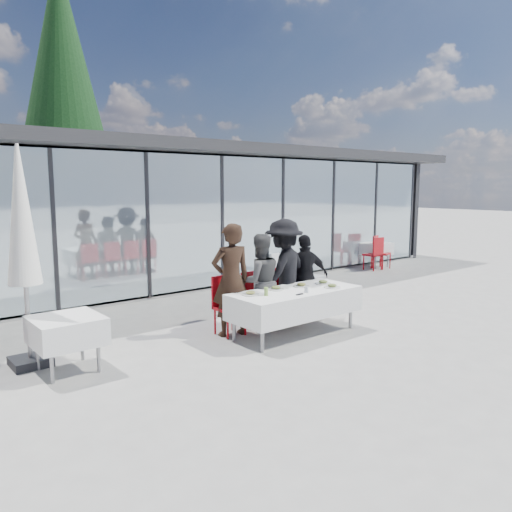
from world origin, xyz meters
The scene contains 26 objects.
ground centered at (0.00, 0.00, 0.00)m, with size 90.00×90.00×0.00m, color #9E9C96.
pavilion centered at (2.00, 8.16, 2.15)m, with size 14.80×8.80×3.44m.
dining_table centered at (-0.23, 0.17, 0.54)m, with size 2.26×0.96×0.75m.
diner_a centered at (-1.08, 0.80, 0.93)m, with size 0.68×0.68×1.86m, color #301F15.
diner_chair_a centered at (-1.08, 0.92, 0.54)m, with size 0.44×0.44×0.97m.
diner_b centered at (-0.47, 0.80, 0.83)m, with size 0.80×0.80×1.65m, color #4F4F4F.
diner_chair_b centered at (-0.47, 0.92, 0.54)m, with size 0.44×0.44×0.97m.
diner_c centered at (0.09, 0.80, 0.94)m, with size 1.21×1.21×1.88m, color black.
diner_chair_c centered at (0.09, 0.92, 0.54)m, with size 0.44×0.44×0.97m.
diner_d centered at (0.62, 0.80, 0.78)m, with size 0.92×0.92×1.57m, color black.
diner_chair_d centered at (0.62, 0.92, 0.54)m, with size 0.44×0.44×0.97m.
plate_a centered at (-1.04, 0.34, 0.77)m, with size 0.28×0.28×0.07m.
plate_b centered at (-0.46, 0.39, 0.77)m, with size 0.28×0.28×0.07m.
plate_c centered at (0.05, 0.31, 0.77)m, with size 0.28×0.28×0.07m.
plate_d centered at (0.52, 0.25, 0.77)m, with size 0.28×0.28×0.07m.
plate_extra centered at (0.39, -0.08, 0.77)m, with size 0.28×0.28×0.07m.
juice_bottle centered at (-0.88, 0.14, 0.82)m, with size 0.06×0.06×0.14m, color #89B54B.
drinking_glasses centered at (-0.24, -0.09, 0.80)m, with size 0.07×0.07×0.10m.
folded_eyeglasses centered at (-0.43, -0.13, 0.76)m, with size 0.14×0.03×0.01m, color black.
spare_table_left centered at (-3.74, 0.87, 0.55)m, with size 0.86×0.86×0.74m.
spare_table_right centered at (6.54, 3.77, 0.55)m, with size 0.86×0.86×0.74m.
spare_chair_a centered at (6.41, 3.49, 0.54)m, with size 0.56×0.56×0.97m.
spare_chair_b centered at (5.99, 3.30, 0.54)m, with size 0.46×0.46×0.97m.
market_umbrella centered at (-4.07, 1.40, 1.90)m, with size 0.50×0.50×3.00m.
lounger centered at (2.89, 3.56, 0.26)m, with size 0.87×1.43×0.72m.
conifer_tree centered at (0.50, 13.00, 5.99)m, with size 4.00×4.00×10.50m.
Camera 1 is at (-5.83, -5.66, 2.45)m, focal length 35.00 mm.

